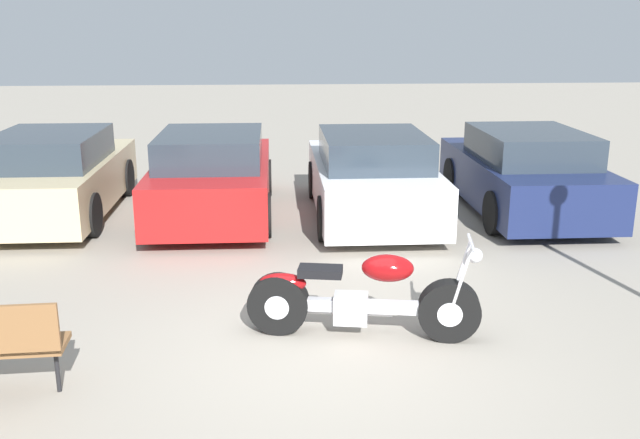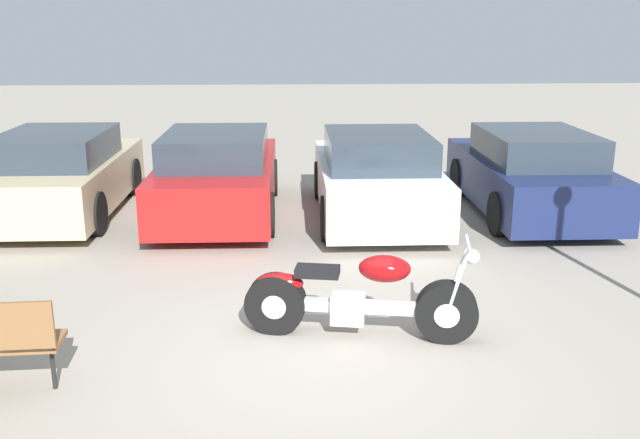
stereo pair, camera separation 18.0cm
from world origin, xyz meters
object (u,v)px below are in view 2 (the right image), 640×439
motorcycle (357,299)px  parked_car_champagne (62,175)px  parked_car_red (218,176)px  parked_car_navy (529,174)px  parked_car_white (376,177)px

motorcycle → parked_car_champagne: parked_car_champagne is taller
parked_car_champagne → parked_car_red: same height
parked_car_champagne → parked_car_navy: (7.69, -0.26, 0.00)m
motorcycle → parked_car_champagne: size_ratio=0.56×
motorcycle → parked_car_red: size_ratio=0.56×
parked_car_navy → parked_car_white: bearing=-176.7°
parked_car_navy → motorcycle: bearing=-125.1°
parked_car_champagne → parked_car_red: (2.56, -0.16, 0.00)m
parked_car_white → parked_car_red: bearing=174.7°
motorcycle → parked_car_white: size_ratio=0.56×
motorcycle → parked_car_white: 4.60m
parked_car_white → parked_car_navy: (2.56, 0.15, 0.00)m
parked_car_champagne → parked_car_navy: same height
motorcycle → parked_car_red: 5.12m
motorcycle → parked_car_navy: parked_car_navy is taller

